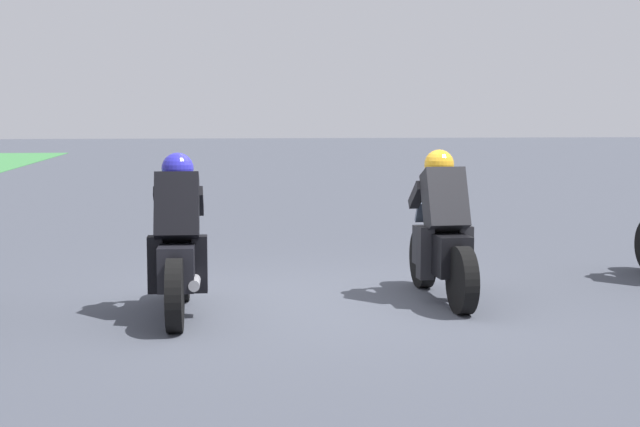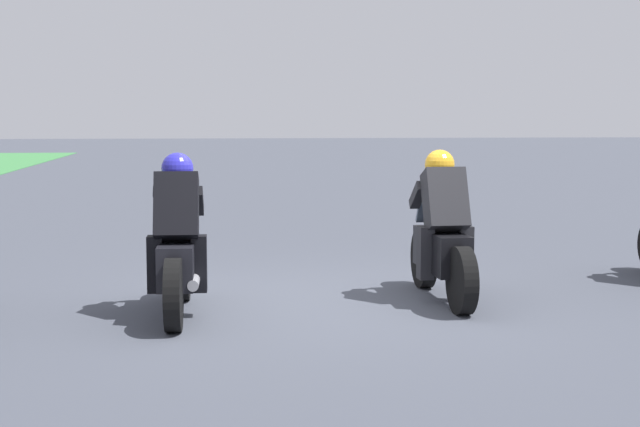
{
  "view_description": "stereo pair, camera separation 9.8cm",
  "coord_description": "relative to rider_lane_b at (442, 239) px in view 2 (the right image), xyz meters",
  "views": [
    {
      "loc": [
        -9.32,
        1.09,
        1.89
      ],
      "look_at": [
        -0.06,
        0.04,
        0.9
      ],
      "focal_mm": 54.02,
      "sensor_mm": 36.0,
      "label": 1
    },
    {
      "loc": [
        -9.33,
        0.99,
        1.89
      ],
      "look_at": [
        -0.06,
        0.04,
        0.9
      ],
      "focal_mm": 54.02,
      "sensor_mm": 36.0,
      "label": 2
    }
  ],
  "objects": [
    {
      "name": "rider_lane_c",
      "position": [
        -0.45,
        2.6,
        0.0
      ],
      "size": [
        2.04,
        0.54,
        1.51
      ],
      "rotation": [
        0.0,
        0.0,
        -0.02
      ],
      "color": "black",
      "rests_on": "ground_plane"
    },
    {
      "name": "ground_plane",
      "position": [
        -0.04,
        1.2,
        -0.62
      ],
      "size": [
        120.0,
        120.0,
        0.0
      ],
      "primitive_type": "plane",
      "color": "#434752"
    },
    {
      "name": "rider_lane_b",
      "position": [
        0.0,
        0.0,
        0.0
      ],
      "size": [
        2.04,
        0.55,
        1.51
      ],
      "rotation": [
        0.0,
        0.0,
        0.04
      ],
      "color": "black",
      "rests_on": "ground_plane"
    }
  ]
}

